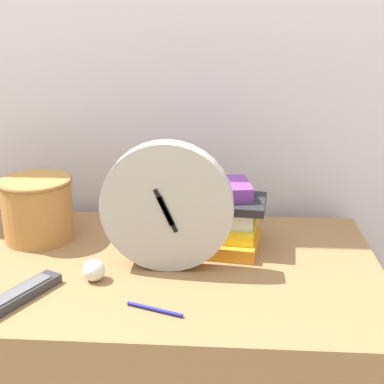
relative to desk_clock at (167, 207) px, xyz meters
name	(u,v)px	position (x,y,z in m)	size (l,w,h in m)	color
wall_back	(143,38)	(-0.11, 0.41, 0.34)	(6.00, 0.04, 2.40)	silver
desk_clock	(167,207)	(0.00, 0.00, 0.00)	(0.30, 0.05, 0.30)	#B7B2A8
book_stack	(213,216)	(0.10, 0.14, -0.07)	(0.28, 0.21, 0.16)	orange
basket	(37,207)	(-0.35, 0.15, -0.06)	(0.18, 0.18, 0.16)	#B27A3D
tv_remote	(22,294)	(-0.28, -0.16, -0.14)	(0.12, 0.19, 0.02)	#333338
crumpled_paper_ball	(94,270)	(-0.15, -0.07, -0.12)	(0.05, 0.05, 0.05)	white
pen	(155,309)	(0.00, -0.19, -0.14)	(0.12, 0.05, 0.01)	navy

